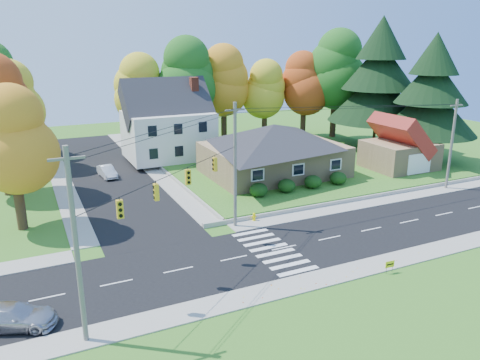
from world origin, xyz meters
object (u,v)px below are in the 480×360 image
(ranch_house, at_px, (274,149))
(white_car, at_px, (107,171))
(silver_sedan, at_px, (12,316))
(fire_hydrant, at_px, (254,217))

(ranch_house, height_order, white_car, ranch_house)
(silver_sedan, relative_size, white_car, 1.19)
(ranch_house, xyz_separation_m, silver_sedan, (-25.78, -18.43, -2.59))
(ranch_house, xyz_separation_m, fire_hydrant, (-7.60, -10.43, -2.91))
(ranch_house, height_order, fire_hydrant, ranch_house)
(fire_hydrant, bearing_deg, silver_sedan, -156.25)
(ranch_house, bearing_deg, white_car, 153.80)
(fire_hydrant, bearing_deg, ranch_house, 53.90)
(white_car, bearing_deg, fire_hydrant, -70.95)
(silver_sedan, bearing_deg, white_car, 2.64)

